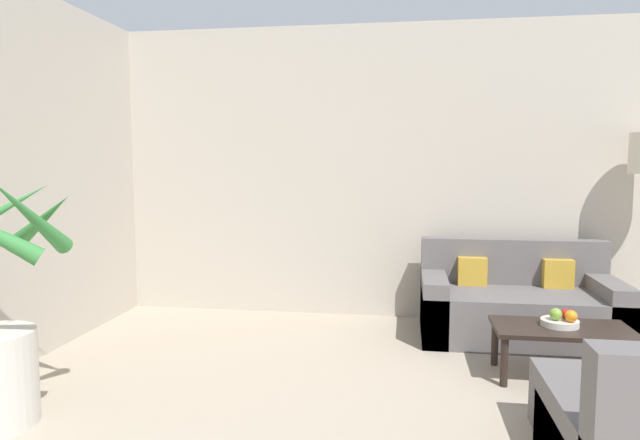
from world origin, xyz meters
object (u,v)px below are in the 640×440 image
object	(u,v)px
sofa_loveseat	(517,306)
coffee_table	(562,334)
apple_red	(565,314)
orange_fruit	(571,316)
ottoman	(594,411)
apple_green	(556,314)
fruit_bowl	(560,323)

from	to	relation	value
sofa_loveseat	coffee_table	xyz separation A→B (m)	(0.12, -0.88, 0.04)
coffee_table	apple_red	world-z (taller)	apple_red
orange_fruit	ottoman	bearing A→B (deg)	-97.42
ottoman	apple_green	bearing A→B (deg)	88.28
sofa_loveseat	apple_green	size ratio (longest dim) A/B	18.94
apple_green	orange_fruit	world-z (taller)	apple_green
apple_green	ottoman	distance (m)	0.96
orange_fruit	fruit_bowl	bearing A→B (deg)	137.49
coffee_table	orange_fruit	bearing A→B (deg)	-31.83
apple_green	ottoman	world-z (taller)	apple_green
apple_green	fruit_bowl	bearing A→B (deg)	30.36
sofa_loveseat	orange_fruit	bearing A→B (deg)	-79.52
coffee_table	ottoman	distance (m)	0.93
sofa_loveseat	ottoman	xyz separation A→B (m)	(0.05, -1.80, -0.09)
coffee_table	fruit_bowl	bearing A→B (deg)	116.47
sofa_loveseat	coffee_table	world-z (taller)	sofa_loveseat
fruit_bowl	apple_green	xyz separation A→B (m)	(-0.03, -0.02, 0.06)
orange_fruit	ottoman	size ratio (longest dim) A/B	0.15
apple_green	apple_red	bearing A→B (deg)	33.67
sofa_loveseat	apple_red	size ratio (longest dim) A/B	23.39
fruit_bowl	orange_fruit	bearing A→B (deg)	-42.51
fruit_bowl	apple_green	size ratio (longest dim) A/B	2.99
sofa_loveseat	coffee_table	distance (m)	0.89
coffee_table	apple_green	world-z (taller)	apple_green
fruit_bowl	apple_red	xyz separation A→B (m)	(0.04, 0.03, 0.05)
coffee_table	fruit_bowl	world-z (taller)	fruit_bowl
sofa_loveseat	apple_red	xyz separation A→B (m)	(0.16, -0.83, 0.16)
coffee_table	fruit_bowl	distance (m)	0.08
sofa_loveseat	apple_green	distance (m)	0.90
fruit_bowl	sofa_loveseat	bearing A→B (deg)	97.44
apple_green	orange_fruit	size ratio (longest dim) A/B	1.04
fruit_bowl	coffee_table	bearing A→B (deg)	-63.53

